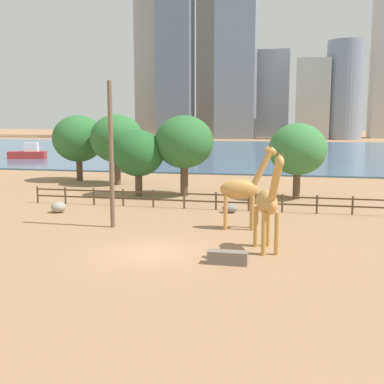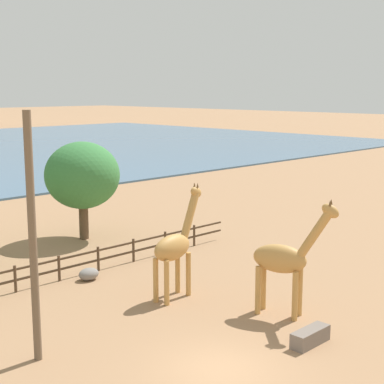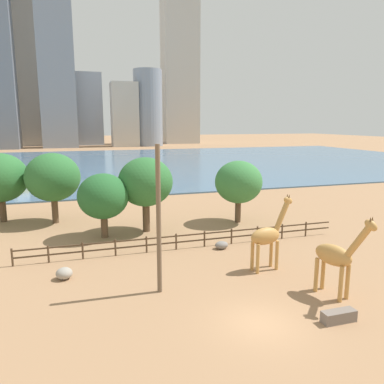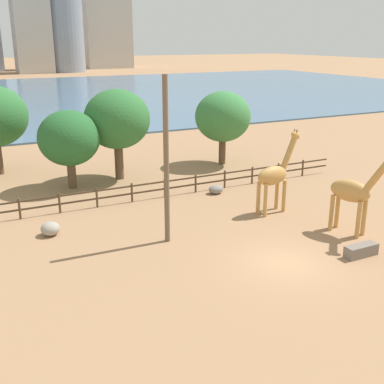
% 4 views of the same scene
% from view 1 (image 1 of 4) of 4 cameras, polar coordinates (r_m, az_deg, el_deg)
% --- Properties ---
extents(ground_plane, '(400.00, 400.00, 0.00)m').
position_cam_1_polar(ground_plane, '(102.42, 8.28, 4.86)').
color(ground_plane, '#9E7551').
extents(harbor_water, '(180.00, 86.00, 0.20)m').
position_cam_1_polar(harbor_water, '(99.43, 8.16, 4.81)').
color(harbor_water, '#476B8C').
rests_on(harbor_water, ground).
extents(giraffe_tall, '(3.42, 1.23, 5.13)m').
position_cam_1_polar(giraffe_tall, '(28.68, 5.98, 0.36)').
color(giraffe_tall, '#C18C47').
rests_on(giraffe_tall, ground).
extents(giraffe_companion, '(1.75, 3.66, 5.14)m').
position_cam_1_polar(giraffe_companion, '(23.80, 8.97, -1.29)').
color(giraffe_companion, '#C18C47').
rests_on(giraffe_companion, ground).
extents(utility_pole, '(0.28, 0.28, 8.75)m').
position_cam_1_polar(utility_pole, '(29.15, -9.56, 4.30)').
color(utility_pole, brown).
rests_on(utility_pole, ground).
extents(boulder_near_fence, '(1.07, 0.81, 0.61)m').
position_cam_1_polar(boulder_near_fence, '(33.95, 4.50, -1.95)').
color(boulder_near_fence, gray).
rests_on(boulder_near_fence, ground).
extents(boulder_by_pole, '(1.04, 1.02, 0.76)m').
position_cam_1_polar(boulder_by_pole, '(35.18, -15.55, -1.74)').
color(boulder_by_pole, gray).
rests_on(boulder_by_pole, ground).
extents(feeding_trough, '(1.80, 0.60, 0.60)m').
position_cam_1_polar(feeding_trough, '(22.05, 4.25, -7.75)').
color(feeding_trough, '#72665B').
rests_on(feeding_trough, ground).
extents(enclosure_fence, '(26.12, 0.14, 1.30)m').
position_cam_1_polar(enclosure_fence, '(35.21, 0.16, -0.78)').
color(enclosure_fence, '#4C3826').
rests_on(enclosure_fence, ground).
extents(tree_left_large, '(4.37, 4.37, 5.64)m').
position_cam_1_polar(tree_left_large, '(41.20, -6.39, 4.57)').
color(tree_left_large, brown).
rests_on(tree_left_large, ground).
extents(tree_center_broad, '(4.95, 4.95, 6.86)m').
position_cam_1_polar(tree_center_broad, '(40.84, -0.93, 5.91)').
color(tree_center_broad, brown).
rests_on(tree_center_broad, ground).
extents(tree_right_tall, '(5.28, 5.28, 7.00)m').
position_cam_1_polar(tree_right_tall, '(48.61, -8.91, 6.25)').
color(tree_right_tall, brown).
rests_on(tree_right_tall, ground).
extents(tree_left_small, '(4.70, 4.70, 6.22)m').
position_cam_1_polar(tree_left_small, '(40.26, 12.41, 4.95)').
color(tree_left_small, brown).
rests_on(tree_left_small, ground).
extents(tree_right_small, '(5.44, 5.44, 6.94)m').
position_cam_1_polar(tree_right_small, '(52.53, -13.31, 6.15)').
color(tree_right_small, brown).
rests_on(tree_right_small, ground).
extents(boat_ferry, '(4.34, 2.50, 3.69)m').
position_cam_1_polar(boat_ferry, '(142.85, -8.73, 6.21)').
color(boat_ferry, '#B22D28').
rests_on(boat_ferry, harbor_water).
extents(boat_sailboat, '(6.20, 3.60, 2.57)m').
position_cam_1_polar(boat_sailboat, '(82.98, -18.84, 4.38)').
color(boat_sailboat, '#B22D28').
rests_on(boat_sailboat, harbor_water).
extents(boat_tug, '(5.91, 5.03, 2.54)m').
position_cam_1_polar(boat_tug, '(73.21, -7.12, 4.26)').
color(boat_tug, gold).
rests_on(boat_tug, harbor_water).
extents(skyline_block_central, '(12.01, 12.01, 31.69)m').
position_cam_1_polar(skyline_block_central, '(168.24, 17.63, 11.38)').
color(skyline_block_central, gray).
rests_on(skyline_block_central, ground).
extents(skyline_tower_glass, '(9.83, 12.96, 90.66)m').
position_cam_1_polar(skyline_tower_glass, '(191.19, 2.44, 20.30)').
color(skyline_tower_glass, '#ADA89E').
rests_on(skyline_tower_glass, ground).
extents(skyline_block_left, '(8.79, 8.61, 95.82)m').
position_cam_1_polar(skyline_block_left, '(194.53, -5.25, 20.84)').
color(skyline_block_left, '#ADA89E').
rests_on(skyline_block_left, ground).
extents(skyline_block_right, '(14.98, 12.73, 31.19)m').
position_cam_1_polar(skyline_block_right, '(184.02, 9.04, 11.31)').
color(skyline_block_right, '#939EAD').
rests_on(skyline_block_right, ground).
extents(skyline_block_wide, '(10.84, 8.80, 26.09)m').
position_cam_1_polar(skyline_block_wide, '(166.40, 14.09, 10.59)').
color(skyline_block_wide, '#B7B2A8').
rests_on(skyline_block_wide, ground).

